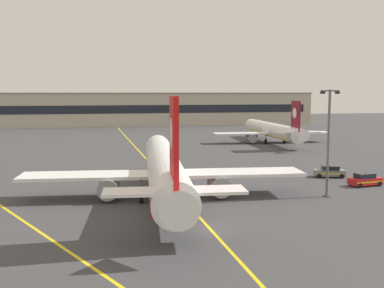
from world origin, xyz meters
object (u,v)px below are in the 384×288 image
object	(u,v)px
airliner_background	(273,131)
airliner_foreground	(164,169)
apron_lamp_post	(328,141)
service_car_nearest	(330,172)
service_car_fifth	(365,180)

from	to	relation	value
airliner_background	airliner_foreground	bearing A→B (deg)	-123.44
apron_lamp_post	airliner_foreground	bearing A→B (deg)	170.53
airliner_background	service_car_nearest	xyz separation A→B (m)	(-8.97, -43.11, -2.18)
apron_lamp_post	service_car_nearest	world-z (taller)	apron_lamp_post
airliner_background	apron_lamp_post	bearing A→B (deg)	-105.90
airliner_background	service_car_fifth	xyz separation A→B (m)	(-7.62, -49.69, -2.18)
airliner_background	service_car_fifth	world-z (taller)	airliner_background
apron_lamp_post	service_car_fifth	bearing A→B (deg)	30.28
airliner_foreground	apron_lamp_post	size ratio (longest dim) A/B	3.39
airliner_background	apron_lamp_post	distance (m)	56.54
apron_lamp_post	service_car_fifth	distance (m)	10.70
airliner_background	service_car_fifth	distance (m)	50.32
apron_lamp_post	service_car_nearest	distance (m)	14.09
airliner_background	apron_lamp_post	world-z (taller)	apron_lamp_post
airliner_background	apron_lamp_post	xyz separation A→B (m)	(-15.46, -54.27, 3.47)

